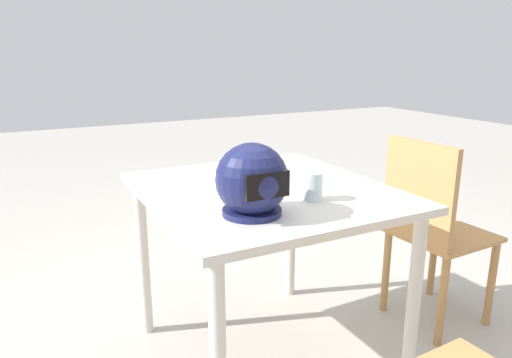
{
  "coord_description": "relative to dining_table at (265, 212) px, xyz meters",
  "views": [
    {
      "loc": [
        0.85,
        1.56,
        1.28
      ],
      "look_at": [
        0.0,
        -0.07,
        0.78
      ],
      "focal_mm": 33.31,
      "sensor_mm": 36.0,
      "label": 1
    }
  ],
  "objects": [
    {
      "name": "pizza_plate",
      "position": [
        0.01,
        -0.14,
        0.1
      ],
      "size": [
        0.32,
        0.32,
        0.01
      ],
      "primitive_type": "cylinder",
      "color": "white",
      "rests_on": "dining_table"
    },
    {
      "name": "pizza",
      "position": [
        0.01,
        -0.14,
        0.12
      ],
      "size": [
        0.26,
        0.26,
        0.05
      ],
      "color": "tan",
      "rests_on": "pizza_plate"
    },
    {
      "name": "chair_side",
      "position": [
        -0.81,
        0.1,
        -0.16
      ],
      "size": [
        0.41,
        0.41,
        0.9
      ],
      "color": "#B7844C",
      "rests_on": "ground"
    },
    {
      "name": "dining_table",
      "position": [
        0.0,
        0.0,
        0.0
      ],
      "size": [
        0.9,
        0.98,
        0.76
      ],
      "color": "beige",
      "rests_on": "ground"
    },
    {
      "name": "drinking_glass",
      "position": [
        -0.08,
        0.21,
        0.15
      ],
      "size": [
        0.07,
        0.07,
        0.1
      ],
      "primitive_type": "cylinder",
      "color": "silver",
      "rests_on": "dining_table"
    },
    {
      "name": "motorcycle_helmet",
      "position": [
        0.18,
        0.25,
        0.21
      ],
      "size": [
        0.24,
        0.24,
        0.24
      ],
      "color": "#191E4C",
      "rests_on": "dining_table"
    },
    {
      "name": "ground_plane",
      "position": [
        0.0,
        0.0,
        -0.66
      ],
      "size": [
        14.0,
        14.0,
        0.0
      ],
      "primitive_type": "plane",
      "color": "#B2ADA3"
    }
  ]
}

